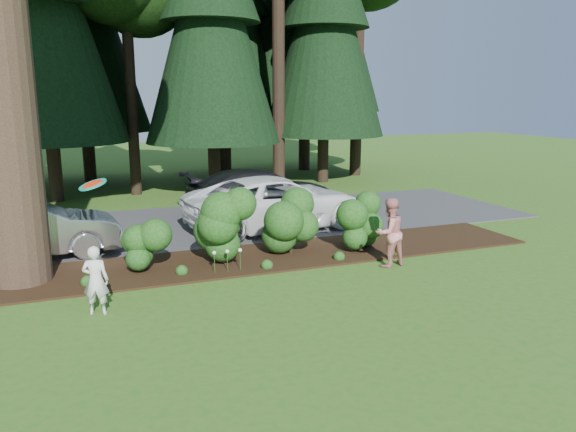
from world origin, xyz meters
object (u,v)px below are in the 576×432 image
object	(u,v)px
car_silver_wagon	(26,230)
child	(96,280)
adult	(389,233)
car_dark_suv	(261,191)
car_white_suv	(278,202)
frisbee	(93,184)

from	to	relation	value
car_silver_wagon	child	xyz separation A→B (m)	(1.39, -4.29, -0.11)
adult	car_dark_suv	bearing A→B (deg)	-92.10
child	car_dark_suv	bearing A→B (deg)	-109.53
car_dark_suv	child	world-z (taller)	car_dark_suv
adult	car_white_suv	bearing A→B (deg)	-85.68
car_silver_wagon	car_dark_suv	bearing A→B (deg)	-71.54
car_silver_wagon	car_dark_suv	distance (m)	7.74
car_white_suv	child	xyz separation A→B (m)	(-5.47, -5.14, -0.16)
car_white_suv	child	bearing A→B (deg)	127.06
car_white_suv	car_dark_suv	size ratio (longest dim) A/B	1.09
adult	child	bearing A→B (deg)	-4.15
car_dark_suv	adult	xyz separation A→B (m)	(0.90, -6.77, 0.03)
child	frisbee	size ratio (longest dim) A/B	2.57
car_silver_wagon	child	world-z (taller)	car_silver_wagon
adult	frisbee	world-z (taller)	frisbee
car_silver_wagon	car_white_suv	bearing A→B (deg)	-88.20
car_dark_suv	frisbee	xyz separation A→B (m)	(-5.61, -7.27, 1.62)
car_dark_suv	adult	distance (m)	6.83
car_white_suv	adult	xyz separation A→B (m)	(1.12, -4.51, 0.00)
child	frisbee	bearing A→B (deg)	-102.20
car_white_suv	frisbee	bearing A→B (deg)	126.72
car_white_suv	child	distance (m)	7.51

